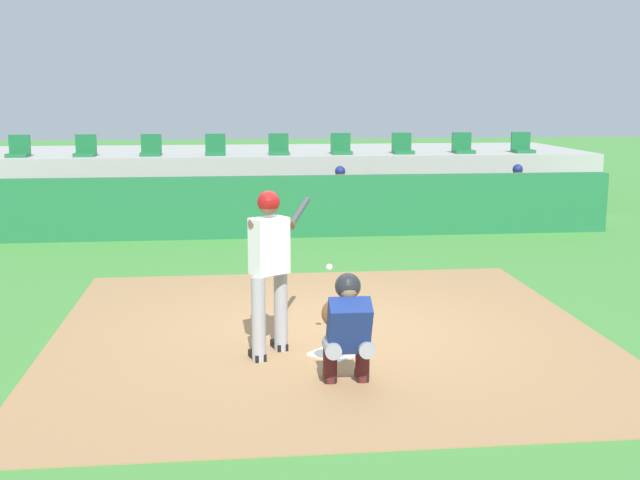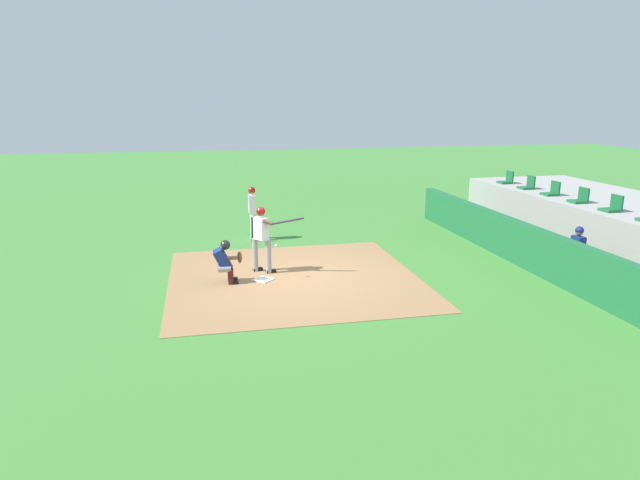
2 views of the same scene
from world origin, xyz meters
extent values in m
plane|color=#428438|center=(0.00, 0.00, 0.00)|extent=(80.00, 80.00, 0.00)
cube|color=#9E754C|center=(0.00, 0.00, 0.01)|extent=(6.40, 6.40, 0.01)
cube|color=white|center=(0.00, -0.80, 0.02)|extent=(0.62, 0.62, 0.02)
cylinder|color=#99999E|center=(-0.83, -0.92, 0.46)|extent=(0.15, 0.15, 0.92)
cylinder|color=#99999E|center=(-0.57, -0.59, 0.46)|extent=(0.15, 0.15, 0.92)
cube|color=white|center=(-0.70, -0.75, 1.22)|extent=(0.45, 0.40, 0.60)
sphere|color=brown|center=(-0.70, -0.75, 1.65)|extent=(0.21, 0.21, 0.21)
sphere|color=maroon|center=(-0.70, -0.75, 1.68)|extent=(0.24, 0.24, 0.24)
cylinder|color=brown|center=(-0.67, -0.65, 1.43)|extent=(0.51, 0.42, 0.18)
cylinder|color=brown|center=(-0.48, -0.59, 1.43)|extent=(0.17, 0.27, 0.17)
cylinder|color=#333338|center=(-0.32, -0.09, 1.48)|extent=(0.32, 0.83, 0.24)
cube|color=black|center=(-0.84, -0.86, 0.04)|extent=(0.19, 0.28, 0.09)
cube|color=black|center=(-0.59, -0.53, 0.04)|extent=(0.19, 0.28, 0.09)
cylinder|color=gray|center=(-0.16, -1.78, 0.42)|extent=(0.16, 0.32, 0.16)
cylinder|color=#4C1919|center=(-0.16, -1.63, 0.21)|extent=(0.14, 0.14, 0.42)
cube|color=black|center=(-0.16, -1.57, 0.04)|extent=(0.11, 0.24, 0.08)
cylinder|color=gray|center=(0.16, -1.79, 0.42)|extent=(0.16, 0.32, 0.16)
cylinder|color=#4C1919|center=(0.16, -1.64, 0.21)|extent=(0.14, 0.14, 0.42)
cube|color=black|center=(0.16, -1.58, 0.04)|extent=(0.11, 0.24, 0.08)
cube|color=navy|center=(0.00, -1.83, 0.64)|extent=(0.41, 0.44, 0.57)
cube|color=#2D2D33|center=(0.00, -1.71, 0.64)|extent=(0.38, 0.26, 0.45)
sphere|color=#996B4C|center=(0.00, -1.75, 0.98)|extent=(0.21, 0.21, 0.21)
sphere|color=#232328|center=(0.00, -1.73, 1.00)|extent=(0.25, 0.25, 0.25)
cylinder|color=#996B4C|center=(-0.04, -1.61, 0.64)|extent=(0.11, 0.45, 0.10)
ellipsoid|color=brown|center=(-0.07, -1.38, 0.64)|extent=(0.28, 0.12, 0.30)
sphere|color=white|center=(-0.02, -0.45, 0.90)|extent=(0.07, 0.07, 0.07)
cylinder|color=silver|center=(-4.52, -0.65, 0.46)|extent=(0.14, 0.14, 0.92)
cylinder|color=silver|center=(-4.28, -0.65, 0.46)|extent=(0.14, 0.14, 0.92)
cube|color=white|center=(-4.40, -0.65, 1.22)|extent=(0.36, 0.22, 0.60)
sphere|color=#996B4C|center=(-4.40, -0.65, 1.64)|extent=(0.20, 0.20, 0.20)
sphere|color=maroon|center=(-4.40, -0.65, 1.67)|extent=(0.23, 0.23, 0.23)
cylinder|color=#333338|center=(-4.10, -0.70, 0.42)|extent=(0.18, 0.06, 0.85)
cube|color=#1E6638|center=(0.00, 6.50, 0.60)|extent=(13.00, 0.30, 1.20)
cube|color=olive|center=(0.00, 7.50, 0.23)|extent=(11.80, 0.44, 0.45)
cylinder|color=#939399|center=(1.03, 7.25, 0.49)|extent=(0.15, 0.40, 0.15)
cylinder|color=#939399|center=(1.03, 7.05, 0.23)|extent=(0.13, 0.13, 0.45)
cube|color=maroon|center=(1.03, 7.00, 0.04)|extent=(0.11, 0.24, 0.08)
cylinder|color=#939399|center=(1.29, 7.25, 0.49)|extent=(0.15, 0.40, 0.15)
cylinder|color=#939399|center=(1.29, 7.05, 0.23)|extent=(0.13, 0.13, 0.45)
cube|color=maroon|center=(1.29, 7.00, 0.04)|extent=(0.11, 0.24, 0.08)
cube|color=navy|center=(1.16, 7.47, 0.76)|extent=(0.36, 0.22, 0.54)
sphere|color=#996B4C|center=(1.16, 7.47, 1.15)|extent=(0.20, 0.20, 0.20)
sphere|color=navy|center=(1.16, 7.47, 1.19)|extent=(0.22, 0.22, 0.22)
cylinder|color=#996B4C|center=(0.96, 7.33, 0.65)|extent=(0.09, 0.41, 0.22)
cylinder|color=#996B4C|center=(1.36, 7.33, 0.65)|extent=(0.09, 0.41, 0.22)
cube|color=#196033|center=(-5.78, 9.30, 1.44)|extent=(0.46, 0.46, 0.08)
cube|color=#196033|center=(-5.78, 9.50, 1.68)|extent=(0.46, 0.06, 0.40)
cube|color=#196033|center=(-4.33, 9.30, 1.44)|extent=(0.46, 0.46, 0.08)
cube|color=#196033|center=(-4.33, 9.50, 1.68)|extent=(0.46, 0.06, 0.40)
cube|color=#196033|center=(-2.89, 9.30, 1.44)|extent=(0.46, 0.46, 0.08)
cube|color=#196033|center=(-2.89, 9.50, 1.68)|extent=(0.46, 0.06, 0.40)
cube|color=#196033|center=(-1.44, 9.30, 1.44)|extent=(0.46, 0.46, 0.08)
cube|color=#196033|center=(-1.44, 9.50, 1.68)|extent=(0.46, 0.06, 0.40)
cube|color=#196033|center=(0.00, 9.30, 1.44)|extent=(0.46, 0.46, 0.08)
cube|color=#196033|center=(0.00, 9.50, 1.68)|extent=(0.46, 0.06, 0.40)
camera|label=1|loc=(-1.07, -9.06, 2.82)|focal=45.00mm
camera|label=2|loc=(13.58, -2.22, 4.49)|focal=30.96mm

